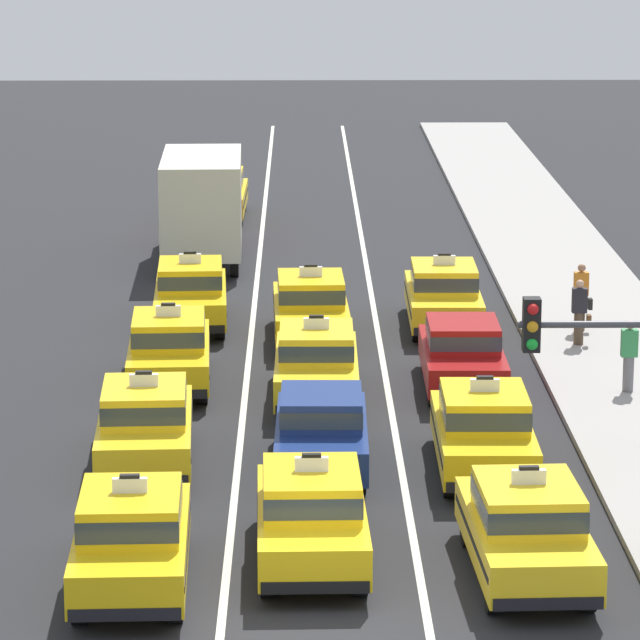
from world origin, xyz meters
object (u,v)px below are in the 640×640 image
Objects in this scene: box_truck_left_fifth at (203,202)px; taxi_right_second at (483,429)px; taxi_center_fourth at (311,306)px; taxi_left_nearest at (131,536)px; taxi_center_third at (316,362)px; taxi_center_nearest at (311,514)px; taxi_left_sixth at (219,193)px; sedan_right_third at (463,352)px; taxi_left_fourth at (191,292)px; taxi_left_second at (145,423)px; sedan_center_second at (321,428)px; pedestrian_near_crosswalk at (629,355)px; taxi_right_fourth at (444,294)px; pedestrian_far_corner at (580,312)px; pedestrian_mid_block at (581,297)px; taxi_left_third at (169,349)px; taxi_right_nearest at (526,527)px.

box_truck_left_fifth reaches higher than taxi_right_second.
taxi_left_nearest is at bearing -100.16° from taxi_center_fourth.
taxi_center_nearest is at bearing -90.98° from taxi_center_third.
taxi_left_nearest is 33.93m from taxi_left_sixth.
taxi_center_nearest reaches higher than sedan_right_third.
taxi_left_fourth is 1.07× the size of sedan_right_third.
taxi_left_fourth is at bearing 135.94° from sedan_right_third.
taxi_left_second reaches higher than sedan_center_second.
pedestrian_near_crosswalk is at bearing 37.09° from sedan_center_second.
taxi_right_fourth is at bearing -67.99° from taxi_left_sixth.
taxi_left_fourth is 15.52m from taxi_left_sixth.
box_truck_left_fifth is at bearing 114.02° from sedan_right_third.
taxi_center_nearest reaches higher than pedestrian_far_corner.
taxi_left_sixth is at bearing 88.62° from box_truck_left_fifth.
taxi_center_fourth is (3.17, -10.12, -0.90)m from box_truck_left_fifth.
taxi_center_nearest is 2.70× the size of pedestrian_mid_block.
taxi_left_nearest is at bearing -87.41° from taxi_left_second.
taxi_left_fourth is 1.01× the size of taxi_center_fourth.
pedestrian_far_corner is at bearing -62.42° from taxi_left_sixth.
taxi_right_fourth is (6.40, 18.13, 0.00)m from taxi_left_nearest.
taxi_left_nearest is at bearing -89.79° from taxi_left_fourth.
taxi_left_nearest is 1.01× the size of taxi_right_fourth.
taxi_left_sixth is 2.84× the size of pedestrian_near_crosswalk.
taxi_right_fourth is at bearing 40.60° from taxi_left_third.
taxi_left_third is 2.73× the size of pedestrian_mid_block.
sedan_right_third is at bearing 61.48° from sedan_center_second.
pedestrian_mid_block is at bearing 25.23° from taxi_left_third.
pedestrian_mid_block is at bearing -59.79° from taxi_left_sixth.
taxi_center_nearest and taxi_right_second have the same top height.
taxi_right_nearest is at bearing -89.87° from taxi_right_fourth.
taxi_center_third is at bearing -66.34° from taxi_left_fourth.
taxi_left_third is at bearing 135.34° from taxi_right_second.
taxi_left_second and taxi_left_sixth have the same top height.
taxi_center_third is (3.08, -22.72, 0.00)m from taxi_left_sixth.
pedestrian_mid_block is (6.77, 0.42, 0.12)m from taxi_center_fourth.
taxi_left_fourth is 1.07× the size of sedan_center_second.
taxi_left_fourth and taxi_center_fourth have the same top height.
sedan_center_second is at bearing 176.84° from taxi_right_second.
sedan_right_third is at bearing 40.46° from taxi_left_second.
taxi_right_second is (6.26, -27.89, 0.00)m from taxi_left_sixth.
box_truck_left_fifth is 1.62× the size of sedan_center_second.
taxi_center_fourth reaches higher than pedestrian_mid_block.
sedan_center_second is 12.80m from pedestrian_mid_block.
pedestrian_near_crosswalk is 5.78m from pedestrian_mid_block.
taxi_left_second is 5.81m from taxi_center_third.
sedan_center_second is 5.00m from taxi_center_third.
pedestrian_mid_block is 1.06× the size of pedestrian_far_corner.
taxi_left_second is 1.07× the size of sedan_right_third.
pedestrian_far_corner is at bearing 48.36° from sedan_right_third.
sedan_right_third is 6.03m from pedestrian_mid_block.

